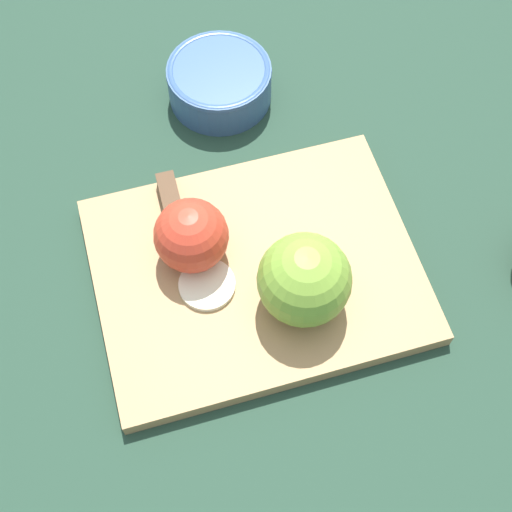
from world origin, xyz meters
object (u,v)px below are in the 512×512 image
object	(u,v)px
apple_half_right	(191,236)
bowl	(220,81)
knife	(173,208)
apple_half_left	(304,280)

from	to	relation	value
apple_half_right	bowl	distance (m)	0.21
apple_half_right	knife	size ratio (longest dim) A/B	0.51
apple_half_right	apple_half_left	bearing A→B (deg)	161.96
apple_half_left	bowl	bearing A→B (deg)	-27.45
apple_half_right	knife	world-z (taller)	apple_half_right
apple_half_left	bowl	distance (m)	0.28
knife	apple_half_right	bearing A→B (deg)	10.48
apple_half_left	apple_half_right	size ratio (longest dim) A/B	1.21
bowl	knife	bearing A→B (deg)	64.27
apple_half_right	knife	bearing A→B (deg)	-57.13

